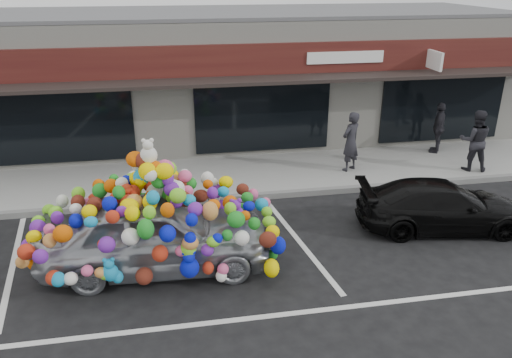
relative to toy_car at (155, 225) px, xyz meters
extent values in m
plane|color=black|center=(0.26, 0.34, -0.95)|extent=(90.00, 90.00, 0.00)
cube|color=silver|center=(0.26, 8.84, 1.15)|extent=(24.00, 6.00, 4.20)
cube|color=#59595B|center=(0.26, 8.84, 3.30)|extent=(24.00, 6.00, 0.12)
cube|color=#3D1110|center=(0.26, 5.76, 2.20)|extent=(24.00, 0.18, 0.90)
cube|color=black|center=(0.26, 5.24, 1.70)|extent=(24.00, 1.20, 0.10)
cube|color=white|center=(8.46, 5.29, 2.10)|extent=(0.08, 0.95, 0.55)
cube|color=white|center=(5.76, 5.64, 2.20)|extent=(2.40, 0.04, 0.35)
cube|color=black|center=(-2.74, 5.81, 0.50)|extent=(4.20, 0.12, 2.30)
cube|color=black|center=(3.26, 5.81, 0.50)|extent=(4.20, 0.12, 2.30)
cube|color=black|center=(9.26, 5.81, 0.50)|extent=(4.20, 0.12, 2.30)
cube|color=gray|center=(0.26, 4.34, -0.88)|extent=(26.00, 3.00, 0.15)
cube|color=slate|center=(0.26, 2.84, -0.88)|extent=(26.00, 0.18, 0.16)
cube|color=silver|center=(-2.94, 0.54, -0.95)|extent=(0.73, 4.37, 0.01)
cube|color=silver|center=(3.06, 0.54, -0.95)|extent=(0.73, 4.37, 0.01)
cube|color=silver|center=(2.26, -1.96, -0.95)|extent=(14.00, 0.12, 0.01)
imported|color=#AFB3BA|center=(0.00, 0.00, -0.18)|extent=(2.01, 4.59, 1.54)
ellipsoid|color=red|center=(0.00, 0.00, 1.17)|extent=(1.44, 1.96, 1.15)
sphere|color=#FFD500|center=(1.58, -0.15, 0.15)|extent=(0.34, 0.34, 0.34)
sphere|color=#1526EF|center=(0.60, -0.99, -0.40)|extent=(0.36, 0.36, 0.36)
sphere|color=green|center=(-0.80, 0.98, -0.35)|extent=(0.30, 0.30, 0.30)
sphere|color=pink|center=(0.00, 0.00, 1.69)|extent=(0.32, 0.32, 0.32)
sphere|color=red|center=(-1.36, 0.10, 0.16)|extent=(0.30, 0.30, 0.30)
imported|color=black|center=(6.46, 0.54, -0.39)|extent=(2.14, 4.04, 1.12)
imported|color=black|center=(5.50, 4.04, 0.07)|extent=(0.76, 0.69, 1.74)
imported|color=black|center=(9.03, 3.44, 0.09)|extent=(1.05, 0.93, 1.79)
imported|color=#242127|center=(8.81, 5.06, 0.01)|extent=(1.00, 0.88, 1.62)
camera|label=1|loc=(0.41, -8.89, 4.61)|focal=35.00mm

